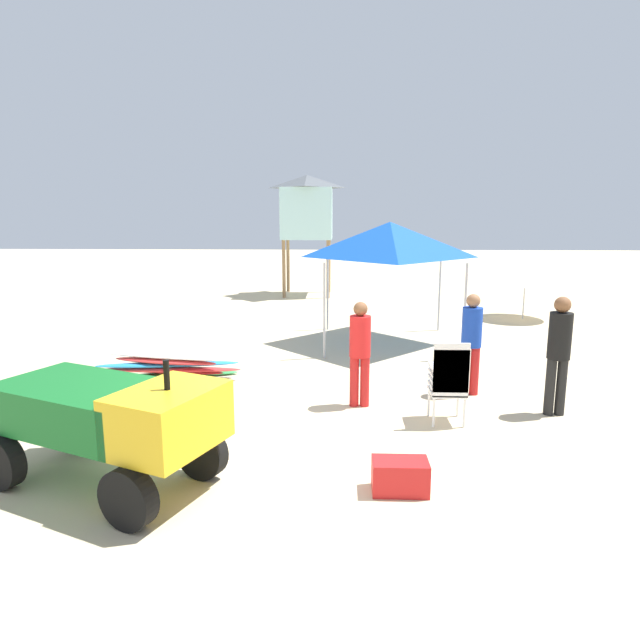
# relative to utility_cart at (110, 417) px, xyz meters

# --- Properties ---
(ground) EXTENTS (80.00, 80.00, 0.00)m
(ground) POSITION_rel_utility_cart_xyz_m (1.76, 0.81, -0.78)
(ground) COLOR beige
(utility_cart) EXTENTS (2.81, 2.12, 1.50)m
(utility_cart) POSITION_rel_utility_cart_xyz_m (0.00, 0.00, 0.00)
(utility_cart) COLOR #146023
(utility_cart) RESTS_ON ground
(stacked_plastic_chairs) EXTENTS (0.48, 0.48, 1.20)m
(stacked_plastic_chairs) POSITION_rel_utility_cart_xyz_m (3.95, 1.90, -0.09)
(stacked_plastic_chairs) COLOR white
(stacked_plastic_chairs) RESTS_ON ground
(surfboard_pile) EXTENTS (2.59, 0.92, 0.48)m
(surfboard_pile) POSITION_rel_utility_cart_xyz_m (-0.60, 3.84, -0.54)
(surfboard_pile) COLOR green
(surfboard_pile) RESTS_ON ground
(lifeguard_near_left) EXTENTS (0.32, 0.32, 1.62)m
(lifeguard_near_left) POSITION_rel_utility_cart_xyz_m (2.74, 2.60, 0.14)
(lifeguard_near_left) COLOR red
(lifeguard_near_left) RESTS_ON ground
(lifeguard_near_center) EXTENTS (0.32, 0.32, 1.66)m
(lifeguard_near_center) POSITION_rel_utility_cart_xyz_m (4.55, 3.21, 0.17)
(lifeguard_near_center) COLOR red
(lifeguard_near_center) RESTS_ON ground
(lifeguard_near_right) EXTENTS (0.32, 0.32, 1.76)m
(lifeguard_near_right) POSITION_rel_utility_cart_xyz_m (5.59, 2.33, 0.23)
(lifeguard_near_right) COLOR black
(lifeguard_near_right) RESTS_ON ground
(popup_canopy) EXTENTS (2.87, 2.87, 2.74)m
(popup_canopy) POSITION_rel_utility_cart_xyz_m (3.53, 6.83, 1.56)
(popup_canopy) COLOR #B2B2B7
(popup_canopy) RESTS_ON ground
(lifeguard_tower) EXTENTS (1.98, 1.98, 4.29)m
(lifeguard_tower) POSITION_rel_utility_cart_xyz_m (1.23, 14.41, 2.38)
(lifeguard_tower) COLOR olive
(lifeguard_tower) RESTS_ON ground
(beach_umbrella_left) EXTENTS (1.88, 1.88, 1.65)m
(beach_umbrella_left) POSITION_rel_utility_cart_xyz_m (7.61, 9.90, 0.54)
(beach_umbrella_left) COLOR beige
(beach_umbrella_left) RESTS_ON ground
(cooler_box) EXTENTS (0.59, 0.34, 0.35)m
(cooler_box) POSITION_rel_utility_cart_xyz_m (3.08, -0.03, -0.61)
(cooler_box) COLOR red
(cooler_box) RESTS_ON ground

